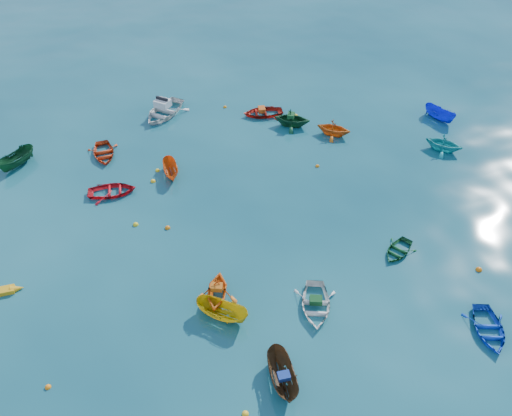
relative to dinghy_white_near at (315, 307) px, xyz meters
name	(u,v)px	position (x,y,z in m)	size (l,w,h in m)	color
ground	(289,264)	(0.09, 3.50, 0.00)	(160.00, 160.00, 0.00)	#0A3B49
dinghy_white_near	(315,307)	(0.00, 0.00, 0.00)	(2.37, 3.31, 0.69)	white
sampan_brown_mid	(282,382)	(-3.55, -3.30, 0.00)	(1.19, 3.17, 1.22)	#50351C
dinghy_blue_se	(487,331)	(7.60, -4.93, 0.00)	(2.23, 3.12, 0.65)	#0F40BE
dinghy_orange_w	(217,298)	(-4.72, 2.73, 0.00)	(2.36, 2.74, 1.44)	orange
sampan_yellow_mid	(223,317)	(-4.89, 1.39, 0.00)	(1.15, 3.06, 1.18)	gold
dinghy_green_e	(397,252)	(6.63, 1.74, 0.00)	(1.79, 2.50, 0.52)	#124F24
dinghy_cyan_se	(442,150)	(16.30, 9.56, 0.00)	(2.42, 2.80, 1.48)	teal
dinghy_red_nw	(113,193)	(-8.34, 14.27, 0.00)	(2.35, 3.28, 0.68)	red
sampan_orange_n	(172,175)	(-3.96, 14.74, 0.00)	(1.03, 2.75, 1.06)	#DF5915
dinghy_green_n	(292,126)	(7.08, 17.35, 0.00)	(2.57, 2.98, 1.57)	#104524
dinghy_red_ne	(263,115)	(5.58, 19.91, 0.00)	(2.41, 3.37, 0.70)	#AF190E
sampan_blue_far	(438,119)	(19.00, 13.42, 0.00)	(1.12, 2.98, 1.15)	#1123D5
dinghy_red_far	(104,155)	(-8.06, 19.14, 0.00)	(2.33, 3.26, 0.68)	red
dinghy_orange_far	(333,135)	(9.56, 14.80, 0.00)	(2.36, 2.73, 1.44)	#D26113
sampan_green_far	(19,166)	(-14.17, 20.32, 0.00)	(1.22, 3.23, 1.25)	#0F4423
motorboat_white	(164,115)	(-2.22, 23.26, 0.00)	(3.28, 4.59, 1.55)	silver
tarp_green_a	(316,300)	(0.04, 0.09, 0.51)	(0.68, 0.52, 0.33)	#10421B
tarp_blue_a	(284,376)	(-3.58, -3.45, 0.75)	(0.58, 0.44, 0.28)	navy
tarp_orange_a	(217,287)	(-4.70, 2.77, 0.87)	(0.64, 0.48, 0.31)	#BB5A13
tarp_green_b	(291,115)	(6.99, 17.41, 0.96)	(0.73, 0.55, 0.35)	#12491E
tarp_orange_b	(262,109)	(5.48, 19.93, 0.53)	(0.75, 0.57, 0.36)	#C74F14
buoy_or_a	(48,387)	(-13.99, 0.82, 0.00)	(0.30, 0.30, 0.30)	orange
buoy_ye_a	(245,414)	(-5.81, -4.10, 0.00)	(0.32, 0.32, 0.32)	yellow
buoy_or_b	(479,270)	(10.19, -1.36, 0.00)	(0.38, 0.38, 0.38)	#D7640B
buoy_ye_b	(136,225)	(-7.58, 10.45, 0.00)	(0.37, 0.37, 0.37)	yellow
buoy_or_c	(168,228)	(-5.76, 9.34, 0.00)	(0.35, 0.35, 0.35)	orange
buoy_ye_c	(158,171)	(-4.79, 15.63, 0.00)	(0.32, 0.32, 0.32)	yellow
buoy_or_d	(317,166)	(6.33, 11.48, 0.00)	(0.32, 0.32, 0.32)	orange
buoy_ye_d	(153,182)	(-5.41, 14.48, 0.00)	(0.36, 0.36, 0.36)	yellow
buoy_or_e	(225,107)	(3.03, 22.38, 0.00)	(0.32, 0.32, 0.32)	orange
buoy_ye_e	(296,116)	(8.11, 18.64, 0.00)	(0.34, 0.34, 0.34)	yellow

